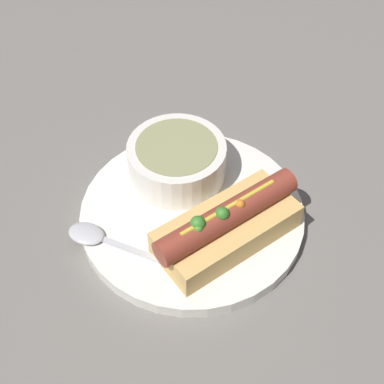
% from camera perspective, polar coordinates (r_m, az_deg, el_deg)
% --- Properties ---
extents(ground_plane, '(4.00, 4.00, 0.00)m').
position_cam_1_polar(ground_plane, '(0.65, -0.00, -2.82)').
color(ground_plane, slate).
extents(dinner_plate, '(0.27, 0.27, 0.02)m').
position_cam_1_polar(dinner_plate, '(0.65, -0.00, -2.35)').
color(dinner_plate, white).
rests_on(dinner_plate, ground_plane).
extents(hot_dog, '(0.18, 0.12, 0.06)m').
position_cam_1_polar(hot_dog, '(0.59, 3.72, -3.56)').
color(hot_dog, '#DBAD60').
rests_on(hot_dog, dinner_plate).
extents(soup_bowl, '(0.12, 0.12, 0.05)m').
position_cam_1_polar(soup_bowl, '(0.66, -1.69, 3.50)').
color(soup_bowl, silver).
rests_on(soup_bowl, dinner_plate).
extents(spoon, '(0.13, 0.12, 0.01)m').
position_cam_1_polar(spoon, '(0.62, -9.92, -4.75)').
color(spoon, '#B7B7BC').
rests_on(spoon, dinner_plate).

